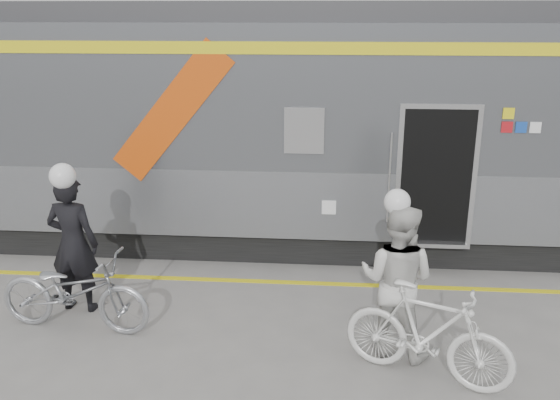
# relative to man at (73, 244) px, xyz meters

# --- Properties ---
(ground) EXTENTS (90.00, 90.00, 0.00)m
(ground) POSITION_rel_man_xyz_m (2.68, -1.11, -0.96)
(ground) COLOR slate
(ground) RESTS_ON ground
(train) EXTENTS (24.00, 3.17, 4.10)m
(train) POSITION_rel_man_xyz_m (2.85, 3.08, 1.09)
(train) COLOR black
(train) RESTS_ON ground
(safety_strip) EXTENTS (24.00, 0.12, 0.01)m
(safety_strip) POSITION_rel_man_xyz_m (2.68, 1.04, -0.96)
(safety_strip) COLOR yellow
(safety_strip) RESTS_ON ground
(man) EXTENTS (0.75, 0.53, 1.93)m
(man) POSITION_rel_man_xyz_m (0.00, 0.00, 0.00)
(man) COLOR black
(man) RESTS_ON ground
(bicycle_left) EXTENTS (2.08, 0.91, 1.06)m
(bicycle_left) POSITION_rel_man_xyz_m (0.20, -0.55, -0.43)
(bicycle_left) COLOR #A2A5AA
(bicycle_left) RESTS_ON ground
(woman) EXTENTS (1.12, 1.02, 1.88)m
(woman) POSITION_rel_man_xyz_m (4.24, -0.75, -0.02)
(woman) COLOR silver
(woman) RESTS_ON ground
(bicycle_right) EXTENTS (1.96, 1.24, 1.14)m
(bicycle_right) POSITION_rel_man_xyz_m (4.54, -1.30, -0.39)
(bicycle_right) COLOR silver
(bicycle_right) RESTS_ON ground
(helmet_man) EXTENTS (0.33, 0.33, 0.33)m
(helmet_man) POSITION_rel_man_xyz_m (0.00, 0.00, 1.13)
(helmet_man) COLOR white
(helmet_man) RESTS_ON man
(helmet_woman) EXTENTS (0.30, 0.30, 0.30)m
(helmet_woman) POSITION_rel_man_xyz_m (4.24, -0.75, 1.07)
(helmet_woman) COLOR white
(helmet_woman) RESTS_ON woman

